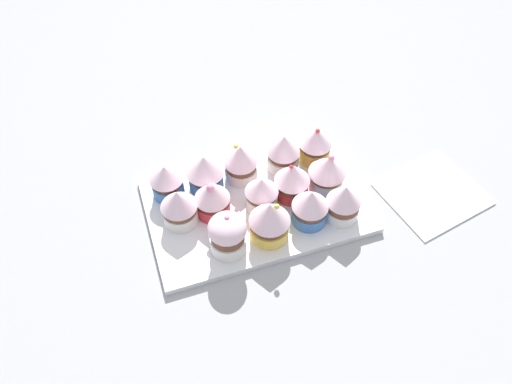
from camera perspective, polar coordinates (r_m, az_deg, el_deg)
name	(u,v)px	position (r cm, az deg, el deg)	size (l,w,h in cm)	color
ground_plane	(256,213)	(88.46, 0.00, -2.30)	(180.00, 180.00, 3.00)	#9E9EA3
baking_tray	(256,205)	(86.78, 0.00, -1.48)	(35.97, 22.95, 1.20)	silver
cupcake_0	(315,144)	(90.68, 6.60, 5.29)	(5.76, 5.76, 7.48)	#EFC651
cupcake_1	(283,152)	(89.01, 3.06, 4.49)	(5.70, 5.70, 7.31)	white
cupcake_2	(241,162)	(87.28, -1.70, 3.33)	(5.64, 5.64, 7.61)	white
cupcake_3	(205,171)	(86.00, -5.66, 2.29)	(6.55, 6.55, 7.38)	#477AC6
cupcake_4	(167,180)	(86.12, -9.87, 1.33)	(5.75, 5.75, 6.80)	#477AC6
cupcake_5	(328,173)	(86.60, 8.00, 2.14)	(6.40, 6.40, 7.25)	white
cupcake_6	(293,181)	(84.69, 4.08, 1.24)	(5.96, 5.96, 7.43)	#D1333D
cupcake_7	(262,192)	(83.46, 0.63, -0.03)	(5.52, 5.52, 6.53)	white
cupcake_8	(212,198)	(82.63, -4.88, -0.62)	(5.80, 5.80, 7.58)	#D1333D
cupcake_9	(179,206)	(82.24, -8.52, -1.58)	(5.90, 5.90, 7.17)	white
cupcake_10	(344,202)	(82.99, 9.66, -1.06)	(5.60, 5.60, 7.32)	white
cupcake_11	(310,206)	(81.90, 6.02, -1.56)	(5.93, 5.93, 7.03)	#477AC6
cupcake_12	(272,219)	(79.38, 1.78, -2.99)	(6.52, 6.52, 8.17)	#EFC651
cupcake_13	(228,234)	(78.21, -3.16, -4.69)	(5.93, 5.93, 7.69)	white
napkin	(433,193)	(93.83, 18.96, -0.14)	(15.82, 13.99, 0.60)	white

